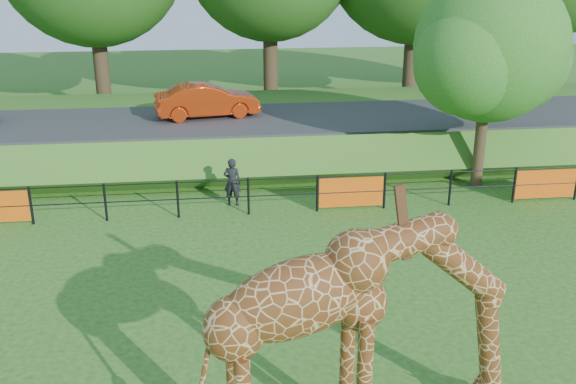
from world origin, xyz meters
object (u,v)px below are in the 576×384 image
Objects in this scene: giraffe at (367,335)px; tree_east at (492,52)px; car_red at (207,100)px; visitor at (232,182)px.

giraffe is 0.75× the size of tree_east.
visitor is (0.67, -5.56, -1.32)m from car_red.
giraffe is 1.33× the size of car_red.
tree_east reaches higher than car_red.
giraffe is 13.02m from tree_east.
giraffe is 15.93m from car_red.
visitor is 8.81m from tree_east.
giraffe is 10.39m from visitor.
car_red is 10.14m from tree_east.
visitor is at bearing -174.15° from tree_east.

